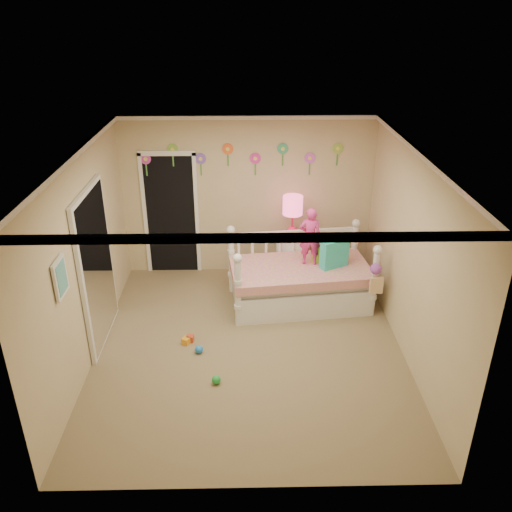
{
  "coord_description": "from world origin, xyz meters",
  "views": [
    {
      "loc": [
        -0.03,
        -5.76,
        4.14
      ],
      "look_at": [
        0.1,
        0.6,
        1.05
      ],
      "focal_mm": 36.9,
      "sensor_mm": 36.0,
      "label": 1
    }
  ],
  "objects_px": {
    "child": "(310,236)",
    "table_lamp": "(293,210)",
    "nightstand": "(291,259)",
    "daybed": "(300,270)"
  },
  "relations": [
    {
      "from": "nightstand",
      "to": "table_lamp",
      "type": "height_order",
      "value": "table_lamp"
    },
    {
      "from": "daybed",
      "to": "table_lamp",
      "type": "height_order",
      "value": "table_lamp"
    },
    {
      "from": "daybed",
      "to": "child",
      "type": "xyz_separation_m",
      "value": [
        0.13,
        0.08,
        0.5
      ]
    },
    {
      "from": "nightstand",
      "to": "daybed",
      "type": "bearing_deg",
      "value": -76.87
    },
    {
      "from": "daybed",
      "to": "nightstand",
      "type": "relative_size",
      "value": 2.71
    },
    {
      "from": "daybed",
      "to": "table_lamp",
      "type": "relative_size",
      "value": 3.0
    },
    {
      "from": "child",
      "to": "table_lamp",
      "type": "bearing_deg",
      "value": -68.6
    },
    {
      "from": "table_lamp",
      "to": "daybed",
      "type": "bearing_deg",
      "value": -84.47
    },
    {
      "from": "daybed",
      "to": "child",
      "type": "distance_m",
      "value": 0.53
    },
    {
      "from": "child",
      "to": "table_lamp",
      "type": "xyz_separation_m",
      "value": [
        -0.2,
        0.64,
        0.16
      ]
    }
  ]
}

